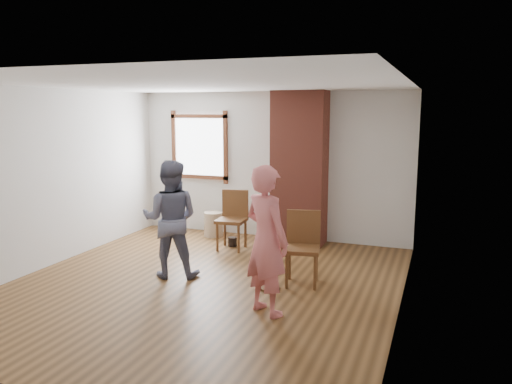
# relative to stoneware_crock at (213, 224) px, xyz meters

# --- Properties ---
(ground) EXTENTS (5.50, 5.50, 0.00)m
(ground) POSITION_rel_stoneware_crock_xyz_m (0.98, -2.40, -0.22)
(ground) COLOR brown
(ground) RESTS_ON ground
(room_shell) EXTENTS (5.04, 5.52, 2.62)m
(room_shell) POSITION_rel_stoneware_crock_xyz_m (0.92, -1.79, 1.59)
(room_shell) COLOR silver
(room_shell) RESTS_ON ground
(brick_chimney) EXTENTS (0.90, 0.50, 2.60)m
(brick_chimney) POSITION_rel_stoneware_crock_xyz_m (1.58, 0.10, 1.08)
(brick_chimney) COLOR #974535
(brick_chimney) RESTS_ON ground
(stoneware_crock) EXTENTS (0.45, 0.45, 0.44)m
(stoneware_crock) POSITION_rel_stoneware_crock_xyz_m (0.00, 0.00, 0.00)
(stoneware_crock) COLOR #CBB392
(stoneware_crock) RESTS_ON ground
(dark_pot) EXTENTS (0.19, 0.19, 0.15)m
(dark_pot) POSITION_rel_stoneware_crock_xyz_m (0.60, -0.51, -0.14)
(dark_pot) COLOR black
(dark_pot) RESTS_ON ground
(dining_chair_left) EXTENTS (0.48, 0.48, 0.97)m
(dining_chair_left) POSITION_rel_stoneware_crock_xyz_m (0.65, -0.60, 0.32)
(dining_chair_left) COLOR brown
(dining_chair_left) RESTS_ON ground
(dining_chair_right) EXTENTS (0.53, 0.53, 0.97)m
(dining_chair_right) POSITION_rel_stoneware_crock_xyz_m (2.18, -1.83, 0.32)
(dining_chair_right) COLOR brown
(dining_chair_right) RESTS_ON ground
(side_table) EXTENTS (0.40, 0.40, 0.60)m
(side_table) POSITION_rel_stoneware_crock_xyz_m (1.85, -2.21, 0.18)
(side_table) COLOR brown
(side_table) RESTS_ON ground
(cake_plate) EXTENTS (0.18, 0.18, 0.01)m
(cake_plate) POSITION_rel_stoneware_crock_xyz_m (1.85, -2.21, 0.38)
(cake_plate) COLOR white
(cake_plate) RESTS_ON side_table
(cake_slice) EXTENTS (0.08, 0.07, 0.06)m
(cake_slice) POSITION_rel_stoneware_crock_xyz_m (1.86, -2.21, 0.42)
(cake_slice) COLOR silver
(cake_slice) RESTS_ON cake_plate
(man) EXTENTS (0.94, 0.82, 1.62)m
(man) POSITION_rel_stoneware_crock_xyz_m (0.41, -2.21, 0.59)
(man) COLOR #161B3C
(man) RESTS_ON ground
(person_pink) EXTENTS (0.74, 0.66, 1.70)m
(person_pink) POSITION_rel_stoneware_crock_xyz_m (2.06, -2.94, 0.63)
(person_pink) COLOR #D96C6D
(person_pink) RESTS_ON ground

